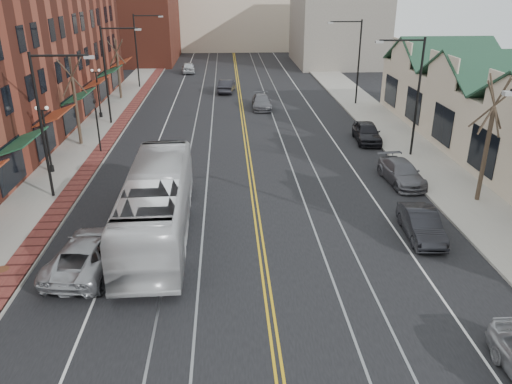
{
  "coord_description": "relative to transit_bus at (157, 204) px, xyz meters",
  "views": [
    {
      "loc": [
        -1.47,
        -10.89,
        11.49
      ],
      "look_at": [
        -0.12,
        11.44,
        2.0
      ],
      "focal_mm": 35.0,
      "sensor_mm": 36.0,
      "label": 1
    }
  ],
  "objects": [
    {
      "name": "sidewalk_left",
      "position": [
        -7.12,
        8.9,
        -1.59
      ],
      "size": [
        4.0,
        120.0,
        0.15
      ],
      "primitive_type": "cube",
      "color": "gray",
      "rests_on": "ground"
    },
    {
      "name": "sidewalk_right",
      "position": [
        16.88,
        8.9,
        -1.59
      ],
      "size": [
        4.0,
        120.0,
        0.15
      ],
      "primitive_type": "cube",
      "color": "gray",
      "rests_on": "ground"
    },
    {
      "name": "backdrop_left",
      "position": [
        -11.12,
        58.9,
        5.34
      ],
      "size": [
        14.0,
        18.0,
        14.0
      ],
      "primitive_type": "cube",
      "color": "maroon",
      "rests_on": "ground"
    },
    {
      "name": "backdrop_mid",
      "position": [
        4.88,
        73.9,
        2.84
      ],
      "size": [
        22.0,
        14.0,
        9.0
      ],
      "primitive_type": "cube",
      "color": "beige",
      "rests_on": "ground"
    },
    {
      "name": "backdrop_right",
      "position": [
        19.88,
        53.9,
        3.84
      ],
      "size": [
        12.0,
        16.0,
        11.0
      ],
      "primitive_type": "cube",
      "color": "slate",
      "rests_on": "ground"
    },
    {
      "name": "streetlight_l_1",
      "position": [
        -6.16,
        4.9,
        3.36
      ],
      "size": [
        3.33,
        0.25,
        8.0
      ],
      "color": "black",
      "rests_on": "sidewalk_left"
    },
    {
      "name": "streetlight_l_2",
      "position": [
        -6.16,
        20.9,
        3.36
      ],
      "size": [
        3.33,
        0.25,
        8.0
      ],
      "color": "black",
      "rests_on": "sidewalk_left"
    },
    {
      "name": "streetlight_l_3",
      "position": [
        -6.16,
        36.9,
        3.36
      ],
      "size": [
        3.33,
        0.25,
        8.0
      ],
      "color": "black",
      "rests_on": "sidewalk_left"
    },
    {
      "name": "streetlight_r_1",
      "position": [
        15.93,
        10.9,
        3.36
      ],
      "size": [
        3.33,
        0.25,
        8.0
      ],
      "color": "black",
      "rests_on": "sidewalk_right"
    },
    {
      "name": "streetlight_r_2",
      "position": [
        15.93,
        26.9,
        3.36
      ],
      "size": [
        3.33,
        0.25,
        8.0
      ],
      "color": "black",
      "rests_on": "sidewalk_right"
    },
    {
      "name": "lamppost_l_2",
      "position": [
        -7.92,
        8.9,
        0.54
      ],
      "size": [
        0.84,
        0.28,
        4.27
      ],
      "color": "black",
      "rests_on": "sidewalk_left"
    },
    {
      "name": "lamppost_l_3",
      "position": [
        -7.92,
        22.9,
        0.54
      ],
      "size": [
        0.84,
        0.28,
        4.27
      ],
      "color": "black",
      "rests_on": "sidewalk_left"
    },
    {
      "name": "tree_left_near",
      "position": [
        -7.62,
        14.9,
        1.85
      ],
      "size": [
        1.78,
        1.37,
        6.48
      ],
      "color": "#382B21",
      "rests_on": "sidewalk_left"
    },
    {
      "name": "tree_left_far",
      "position": [
        -7.62,
        30.9,
        1.61
      ],
      "size": [
        1.66,
        1.28,
        6.02
      ],
      "color": "#382B21",
      "rests_on": "sidewalk_left"
    },
    {
      "name": "tree_right_mid",
      "position": [
        17.38,
        2.9,
        2.09
      ],
      "size": [
        1.9,
        1.46,
        6.93
      ],
      "color": "#382B21",
      "rests_on": "sidewalk_right"
    },
    {
      "name": "manhole_far",
      "position": [
        -6.32,
        -3.1,
        -1.51
      ],
      "size": [
        0.6,
        0.6,
        0.02
      ],
      "primitive_type": "cylinder",
      "color": "#592D19",
      "rests_on": "sidewalk_left"
    },
    {
      "name": "traffic_signal",
      "position": [
        -5.72,
        12.9,
        0.68
      ],
      "size": [
        0.18,
        0.15,
        3.8
      ],
      "color": "black",
      "rests_on": "sidewalk_left"
    },
    {
      "name": "transit_bus",
      "position": [
        0.0,
        0.0,
        0.0
      ],
      "size": [
        3.04,
        12.0,
        3.33
      ],
      "primitive_type": "imported",
      "rotation": [
        0.0,
        0.0,
        3.16
      ],
      "color": "silver",
      "rests_on": "ground"
    },
    {
      "name": "parked_suv",
      "position": [
        -2.62,
        -2.96,
        -0.91
      ],
      "size": [
        3.19,
        5.71,
        1.51
      ],
      "primitive_type": "imported",
      "rotation": [
        0.0,
        0.0,
        3.01
      ],
      "color": "#A1A2A8",
      "rests_on": "ground"
    },
    {
      "name": "parked_car_b",
      "position": [
        12.67,
        -0.99,
        -0.99
      ],
      "size": [
        1.73,
        4.2,
        1.35
      ],
      "primitive_type": "imported",
      "rotation": [
        0.0,
        0.0,
        -0.07
      ],
      "color": "black",
      "rests_on": "ground"
    },
    {
      "name": "parked_car_c",
      "position": [
        14.04,
        6.0,
        -1.0
      ],
      "size": [
        2.17,
        4.71,
        1.33
      ],
      "primitive_type": "imported",
      "rotation": [
        0.0,
        0.0,
        0.07
      ],
      "color": "#5A5960",
      "rests_on": "ground"
    },
    {
      "name": "parked_car_d",
      "position": [
        14.17,
        14.53,
        -0.91
      ],
      "size": [
        2.08,
        4.54,
        1.51
      ],
      "primitive_type": "imported",
      "rotation": [
        0.0,
        0.0,
        -0.07
      ],
      "color": "black",
      "rests_on": "ground"
    },
    {
      "name": "distant_car_left",
      "position": [
        3.49,
        33.74,
        -0.95
      ],
      "size": [
        2.05,
        4.5,
        1.43
      ],
      "primitive_type": "imported",
      "rotation": [
        0.0,
        0.0,
        3.01
      ],
      "color": "black",
      "rests_on": "ground"
    },
    {
      "name": "distant_car_right",
      "position": [
        6.85,
        25.87,
        -1.01
      ],
      "size": [
        1.93,
        4.55,
        1.31
      ],
      "primitive_type": "imported",
      "rotation": [
        0.0,
        0.0,
        -0.02
      ],
      "color": "#5C5D63",
      "rests_on": "ground"
    },
    {
      "name": "distant_car_far",
      "position": [
        -1.59,
        46.94,
        -0.94
      ],
      "size": [
        1.95,
        4.33,
        1.44
      ],
      "primitive_type": "imported",
      "rotation": [
        0.0,
        0.0,
        3.2
      ],
      "color": "silver",
      "rests_on": "ground"
    }
  ]
}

